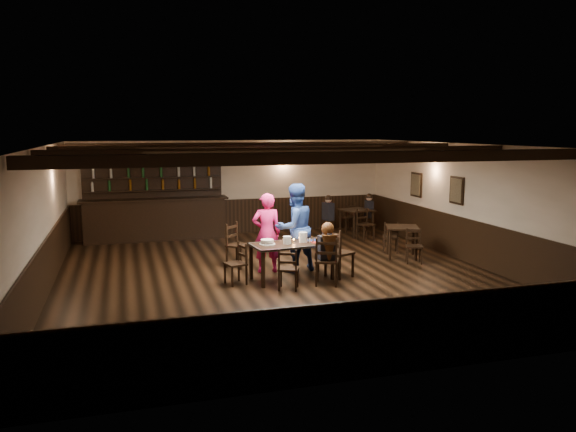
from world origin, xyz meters
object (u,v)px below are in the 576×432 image
object	(u,v)px
man_blue	(295,228)
cake	(267,242)
chair_near_left	(288,266)
dining_table	(292,247)
woman_pink	(267,233)
chair_near_right	(327,258)
bar_counter	(155,213)

from	to	relation	value
man_blue	cake	size ratio (longest dim) A/B	5.86
chair_near_left	dining_table	bearing A→B (deg)	68.00
dining_table	woman_pink	world-z (taller)	woman_pink
chair_near_right	bar_counter	size ratio (longest dim) A/B	0.24
woman_pink	man_blue	bearing A→B (deg)	176.07
dining_table	chair_near_right	size ratio (longest dim) A/B	1.78
dining_table	man_blue	world-z (taller)	man_blue
dining_table	chair_near_left	xyz separation A→B (m)	(-0.29, -0.72, -0.21)
man_blue	cake	distance (m)	0.98
woman_pink	cake	bearing A→B (deg)	81.77
dining_table	bar_counter	bearing A→B (deg)	115.42
bar_counter	cake	bearing A→B (deg)	-69.26
man_blue	bar_counter	size ratio (longest dim) A/B	0.48
woman_pink	bar_counter	world-z (taller)	bar_counter
woman_pink	chair_near_left	bearing A→B (deg)	96.89
chair_near_right	bar_counter	bearing A→B (deg)	117.21
cake	chair_near_left	bearing A→B (deg)	-74.23
woman_pink	man_blue	size ratio (longest dim) A/B	0.90
chair_near_right	dining_table	bearing A→B (deg)	129.70
chair_near_right	cake	distance (m)	1.24
chair_near_right	bar_counter	world-z (taller)	bar_counter
chair_near_left	chair_near_right	distance (m)	0.82
dining_table	chair_near_left	distance (m)	0.80
chair_near_left	bar_counter	distance (m)	6.17
cake	dining_table	bearing A→B (deg)	-3.88
chair_near_left	woman_pink	xyz separation A→B (m)	(-0.05, 1.45, 0.38)
dining_table	bar_counter	xyz separation A→B (m)	(-2.41, 5.07, 0.05)
chair_near_left	man_blue	distance (m)	1.54
woman_pink	bar_counter	distance (m)	4.80
dining_table	chair_near_right	world-z (taller)	chair_near_right
dining_table	woman_pink	bearing A→B (deg)	114.56
man_blue	cake	bearing A→B (deg)	22.15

